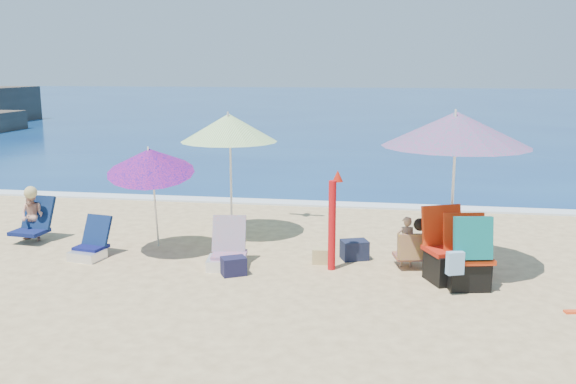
% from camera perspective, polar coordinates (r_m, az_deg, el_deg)
% --- Properties ---
extents(ground, '(120.00, 120.00, 0.00)m').
position_cam_1_polar(ground, '(8.81, 0.87, -8.37)').
color(ground, '#D8BC84').
rests_on(ground, ground).
extents(sea, '(120.00, 80.00, 0.12)m').
position_cam_1_polar(sea, '(53.30, 8.19, 8.01)').
color(sea, navy).
rests_on(sea, ground).
extents(foam, '(120.00, 0.50, 0.04)m').
position_cam_1_polar(foam, '(13.68, 4.06, -1.13)').
color(foam, white).
rests_on(foam, ground).
extents(umbrella_turquoise, '(2.73, 2.73, 2.41)m').
position_cam_1_polar(umbrella_turquoise, '(9.13, 15.17, 5.58)').
color(umbrella_turquoise, white).
rests_on(umbrella_turquoise, ground).
extents(umbrella_striped, '(1.90, 1.90, 2.23)m').
position_cam_1_polar(umbrella_striped, '(10.82, -5.44, 5.88)').
color(umbrella_striped, silver).
rests_on(umbrella_striped, ground).
extents(umbrella_blue, '(1.67, 1.71, 1.88)m').
position_cam_1_polar(umbrella_blue, '(10.00, -12.53, 2.83)').
color(umbrella_blue, silver).
rests_on(umbrella_blue, ground).
extents(furled_umbrella, '(0.22, 0.26, 1.49)m').
position_cam_1_polar(furled_umbrella, '(9.21, 4.16, -2.20)').
color(furled_umbrella, red).
rests_on(furled_umbrella, ground).
extents(chair_navy, '(0.55, 0.71, 0.64)m').
position_cam_1_polar(chair_navy, '(10.38, -17.67, -4.86)').
color(chair_navy, '#0D1149').
rests_on(chair_navy, ground).
extents(chair_rainbow, '(0.62, 0.75, 0.73)m').
position_cam_1_polar(chair_rainbow, '(9.51, -5.61, -5.69)').
color(chair_rainbow, '#ED6153').
rests_on(chair_rainbow, ground).
extents(camp_chair_left, '(0.79, 0.79, 1.04)m').
position_cam_1_polar(camp_chair_left, '(9.12, 14.48, -5.98)').
color(camp_chair_left, red).
rests_on(camp_chair_left, ground).
extents(camp_chair_right, '(0.69, 0.83, 1.05)m').
position_cam_1_polar(camp_chair_right, '(8.86, 16.10, -6.13)').
color(camp_chair_right, red).
rests_on(camp_chair_right, ground).
extents(person_center, '(0.63, 0.57, 0.79)m').
position_cam_1_polar(person_center, '(9.53, 11.18, -4.65)').
color(person_center, tan).
rests_on(person_center, ground).
extents(person_left, '(0.62, 0.69, 0.99)m').
position_cam_1_polar(person_left, '(11.66, -22.38, -2.02)').
color(person_left, tan).
rests_on(person_left, ground).
extents(bag_navy_a, '(0.42, 0.38, 0.27)m').
position_cam_1_polar(bag_navy_a, '(9.15, -5.01, -6.78)').
color(bag_navy_a, '#181835').
rests_on(bag_navy_a, ground).
extents(bag_tan, '(0.28, 0.21, 0.23)m').
position_cam_1_polar(bag_tan, '(9.65, 3.08, -5.88)').
color(bag_tan, tan).
rests_on(bag_tan, ground).
extents(bag_navy_b, '(0.49, 0.43, 0.30)m').
position_cam_1_polar(bag_navy_b, '(9.89, 6.11, -5.29)').
color(bag_navy_b, '#161C31').
rests_on(bag_navy_b, ground).
extents(orange_item, '(0.22, 0.13, 0.03)m').
position_cam_1_polar(orange_item, '(8.56, 24.67, -9.96)').
color(orange_item, '#F34419').
rests_on(orange_item, ground).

